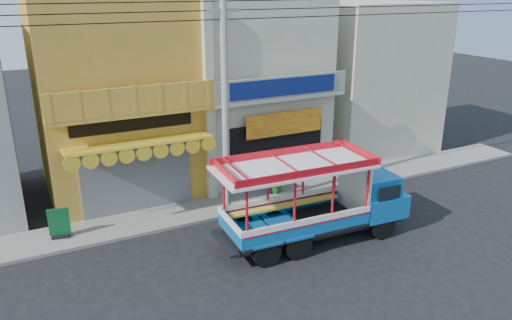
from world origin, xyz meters
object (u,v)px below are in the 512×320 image
at_px(green_sign, 59,225).
at_px(potted_plant_c, 348,167).
at_px(songthaew_truck, 327,198).
at_px(potted_plant_a, 276,182).
at_px(utility_pole, 229,85).

height_order(green_sign, potted_plant_c, potted_plant_c).
distance_m(songthaew_truck, green_sign, 9.27).
bearing_deg(potted_plant_a, potted_plant_c, -20.95).
xyz_separation_m(utility_pole, songthaew_truck, (2.17, -3.26, -3.52)).
relative_size(utility_pole, green_sign, 25.80).
relative_size(songthaew_truck, potted_plant_a, 7.34).
distance_m(potted_plant_a, potted_plant_c, 3.62).
bearing_deg(utility_pole, songthaew_truck, -56.34).
relative_size(utility_pole, potted_plant_c, 24.97).
bearing_deg(green_sign, potted_plant_a, 0.82).
bearing_deg(green_sign, potted_plant_c, 0.22).
distance_m(green_sign, potted_plant_a, 8.62).
distance_m(utility_pole, songthaew_truck, 5.27).
relative_size(green_sign, potted_plant_c, 0.97).
xyz_separation_m(utility_pole, potted_plant_c, (6.07, 0.72, -4.35)).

